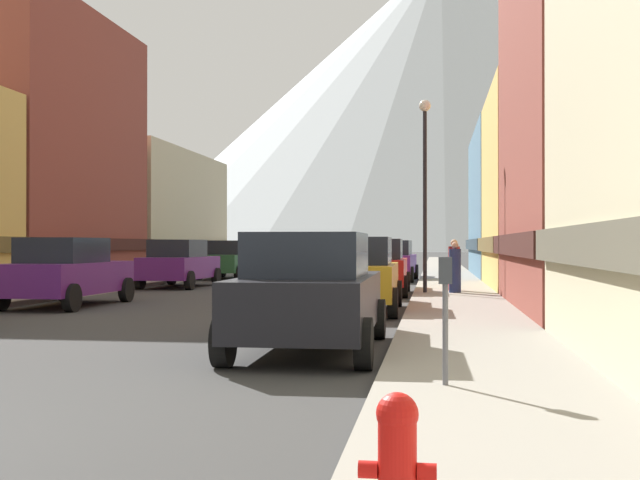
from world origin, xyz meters
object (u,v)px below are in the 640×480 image
Objects in this scene: car_right_3 at (392,260)px; streetlamp_right at (425,166)px; fire_hydrant_near at (397,456)px; pedestrian_1 at (454,267)px; car_right_2 at (377,266)px; car_driving_1 at (302,257)px; potted_plant_1 at (40,276)px; pedestrian_0 at (455,269)px; car_left_2 at (179,263)px; parking_meter_near at (445,302)px; car_right_0 at (310,292)px; car_left_1 at (67,272)px; car_right_1 at (356,274)px; car_driving_0 at (307,257)px; car_left_3 at (229,260)px.

car_right_3 is 0.76× the size of streetlamp_right.
pedestrian_1 is (0.80, 20.96, 0.37)m from fire_hydrant_near.
car_right_2 is 1.00× the size of car_driving_1.
potted_plant_1 is at bearing -172.96° from car_right_2.
fire_hydrant_near is 19.91m from pedestrian_0.
car_left_2 is 10.50m from pedestrian_1.
pedestrian_1 is (7.85, -17.21, -0.01)m from car_driving_1.
car_right_2 is 10.89m from potted_plant_1.
parking_meter_near is (9.55, -19.81, 0.11)m from car_left_2.
parking_meter_near reaches higher than potted_plant_1.
car_right_0 is 7.68m from fire_hydrant_near.
car_left_1 and car_right_1 have the same top height.
pedestrian_0 is (0.80, 19.89, 0.32)m from fire_hydrant_near.
car_left_2 is 0.99× the size of car_right_3.
potted_plant_1 is at bearing 122.40° from fire_hydrant_near.
car_left_1 is at bearing 175.70° from car_right_1.
car_driving_0 is 40.72m from fire_hydrant_near.
car_right_1 is at bearing -114.13° from pedestrian_0.
car_right_3 is 1.01× the size of car_driving_1.
car_right_0 is at bearing -100.31° from pedestrian_1.
pedestrian_0 is 1.07m from pedestrian_1.
car_left_1 is at bearing 135.35° from car_right_0.
car_right_3 is 5.62× the size of potted_plant_1.
pedestrian_0 is (7.85, -18.28, -0.05)m from car_driving_1.
streetlamp_right is at bearing -178.51° from pedestrian_0.
car_left_1 is 2.73× the size of pedestrian_1.
pedestrian_1 reaches higher than fire_hydrant_near.
car_left_3 and car_right_2 have the same top height.
car_driving_0 is 36.65m from parking_meter_near.
car_left_1 is 9.02m from car_left_2.
car_driving_0 is at bearing 99.40° from car_right_0.
car_right_1 is 5.58× the size of potted_plant_1.
car_right_2 reaches higher than pedestrian_1.
pedestrian_1 is (0.50, 16.76, -0.12)m from parking_meter_near.
car_right_0 is at bearing -80.02° from car_driving_1.
car_left_3 and car_right_0 have the same top height.
car_right_1 and car_driving_0 have the same top height.
car_right_0 is at bearing 102.42° from fire_hydrant_near.
fire_hydrant_near is at bearing -68.93° from car_left_2.
car_left_2 is 10.51m from streetlamp_right.
car_right_2 is 2.67m from pedestrian_0.
fire_hydrant_near is (1.65, -7.49, -0.37)m from car_right_0.
car_right_2 is at bearing -179.92° from pedestrian_1.
parking_meter_near is at bearing 85.91° from fire_hydrant_near.
fire_hydrant_near is at bearing -89.71° from streetlamp_right.
streetlamp_right reaches higher than car_right_1.
car_left_1 is 1.00× the size of car_driving_0.
car_right_0 is (7.60, -23.70, 0.00)m from car_left_3.
streetlamp_right is at bearing 1.15° from potted_plant_1.
fire_hydrant_near is at bearing -92.30° from pedestrian_0.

